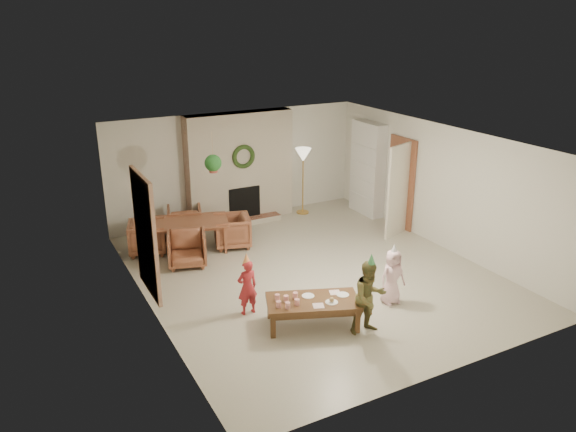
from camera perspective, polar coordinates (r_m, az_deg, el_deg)
floor at (r=10.47m, az=2.49°, el=-5.81°), size 7.00×7.00×0.00m
ceiling at (r=9.65m, az=2.71°, el=7.69°), size 7.00×7.00×0.00m
wall_back at (r=12.99m, az=-5.27°, el=5.16°), size 7.00×0.00×7.00m
wall_front at (r=7.44m, az=16.50°, el=-7.24°), size 7.00×0.00×7.00m
wall_left at (r=8.94m, az=-14.24°, el=-2.33°), size 0.00×7.00×7.00m
wall_right at (r=11.73m, az=15.35°, el=2.91°), size 0.00×7.00×7.00m
fireplace_mass at (r=12.81m, az=-4.92°, el=4.96°), size 2.50×0.40×2.50m
fireplace_hearth at (r=12.87m, az=-4.15°, el=-0.52°), size 1.60×0.30×0.12m
fireplace_firebox at (r=12.88m, az=-4.50°, el=1.34°), size 0.75×0.12×0.75m
fireplace_wreath at (r=12.53m, az=-4.55°, el=6.05°), size 0.54×0.10×0.54m
floor_lamp_base at (r=13.55m, az=1.50°, el=0.40°), size 0.30×0.30×0.03m
floor_lamp_post at (r=13.32m, az=1.53°, el=3.35°), size 0.03×0.03×1.43m
floor_lamp_shade at (r=13.14m, az=1.56°, el=6.23°), size 0.38×0.38×0.32m
bookshelf_carcass at (r=13.37m, az=8.12°, el=4.81°), size 0.30×1.00×2.20m
bookshelf_shelf_a at (r=13.54m, az=7.92°, el=2.14°), size 0.30×0.92×0.03m
bookshelf_shelf_b at (r=13.43m, az=8.00°, el=3.77°), size 0.30×0.92×0.03m
bookshelf_shelf_c at (r=13.32m, az=8.08°, el=5.42°), size 0.30×0.92×0.03m
bookshelf_shelf_d at (r=13.23m, az=8.16°, el=7.09°), size 0.30×0.92×0.03m
books_row_lower at (r=13.37m, az=8.25°, el=2.52°), size 0.20×0.40×0.24m
books_row_mid at (r=13.42m, az=7.83°, el=4.38°), size 0.20×0.44×0.24m
books_row_upper at (r=13.20m, az=8.29°, el=5.86°), size 0.20×0.36×0.22m
door_frame at (r=12.63m, az=11.45°, el=3.33°), size 0.05×0.86×2.04m
door_leaf at (r=12.12m, az=11.17°, el=2.55°), size 0.77×0.32×2.00m
curtain_panel at (r=9.13m, az=-14.31°, el=-1.87°), size 0.06×1.20×2.00m
dining_table at (r=11.53m, az=-10.37°, el=-2.00°), size 1.91×1.41×0.60m
dining_chair_near at (r=10.82m, az=-10.27°, el=-3.30°), size 0.89×0.90×0.66m
dining_chair_far at (r=12.22m, az=-10.48°, el=-0.57°), size 0.89×0.90×0.66m
dining_chair_left at (r=11.54m, az=-14.11°, el=-2.10°), size 0.90×0.89×0.66m
dining_chair_right at (r=11.56m, az=-5.72°, el=-1.53°), size 0.90×0.89×0.66m
hanging_plant_cord at (r=10.51m, az=-7.70°, el=6.59°), size 0.01×0.01×0.70m
hanging_plant_pot at (r=10.59m, az=-7.62°, el=4.74°), size 0.16×0.16×0.12m
hanging_plant_foliage at (r=10.56m, az=-7.65°, el=5.37°), size 0.32×0.32×0.32m
coffee_table_top at (r=8.64m, az=2.54°, el=-8.73°), size 1.57×1.17×0.06m
coffee_table_apron at (r=8.68m, az=2.54°, el=-9.17°), size 1.42×1.03×0.09m
coffee_leg_fl at (r=8.44m, az=-1.54°, el=-11.18°), size 0.10×0.10×0.37m
coffee_leg_fr at (r=8.62m, az=7.09°, el=-10.61°), size 0.10×0.10×0.37m
coffee_leg_bl at (r=8.93m, az=-1.86°, el=-9.29°), size 0.10×0.10×0.37m
coffee_leg_br at (r=9.10m, az=6.26°, el=-8.80°), size 0.10×0.10×0.37m
cup_a at (r=8.40m, az=-0.96°, el=-8.98°), size 0.10×0.10×0.10m
cup_b at (r=8.59m, az=-1.10°, el=-8.28°), size 0.10×0.10×0.10m
cup_c at (r=8.37m, az=-0.03°, el=-9.11°), size 0.10×0.10×0.10m
cup_d at (r=8.56m, az=-0.20°, el=-8.41°), size 0.10×0.10×0.10m
cup_e at (r=8.46m, az=0.93°, el=-8.77°), size 0.10×0.10×0.10m
cup_f at (r=8.65m, az=0.75°, el=-8.08°), size 0.10×0.10×0.10m
plate_a at (r=8.73m, az=2.06°, el=-8.13°), size 0.25×0.25×0.01m
plate_b at (r=8.57m, az=4.47°, el=-8.74°), size 0.25×0.25×0.01m
plate_c at (r=8.80m, az=5.60°, el=-7.98°), size 0.25×0.25×0.01m
food_scoop at (r=8.55m, az=4.47°, el=-8.49°), size 0.10×0.10×0.08m
napkin_left at (r=8.47m, az=3.12°, el=-9.12°), size 0.21×0.21×0.01m
napkin_right at (r=8.86m, az=4.79°, el=-7.77°), size 0.21×0.21×0.01m
child_red at (r=8.95m, az=-4.17°, el=-7.25°), size 0.34×0.23×0.93m
party_hat_red at (r=8.73m, az=-4.25°, el=-4.31°), size 0.16×0.16×0.18m
child_plaid at (r=8.47m, az=8.29°, el=-8.23°), size 0.58×0.46×1.15m
party_hat_plaid at (r=8.20m, az=8.50°, el=-4.41°), size 0.18×0.18×0.19m
child_pink at (r=9.40m, az=10.59°, el=-6.11°), size 0.47×0.31×0.94m
party_hat_pink at (r=9.19m, az=10.78°, el=-3.26°), size 0.14×0.14×0.17m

